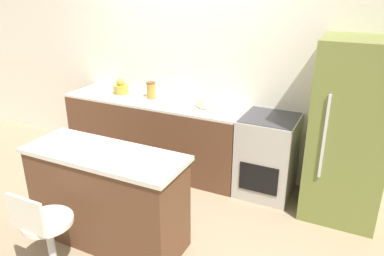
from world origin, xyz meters
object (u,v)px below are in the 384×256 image
at_px(oven_range, 267,156).
at_px(refrigerator, 350,132).
at_px(mixing_bowl, 207,102).
at_px(kettle, 121,88).
at_px(stool_chair, 47,237).

distance_m(oven_range, refrigerator, 0.91).
bearing_deg(mixing_bowl, refrigerator, -3.25).
xyz_separation_m(refrigerator, mixing_bowl, (-1.55, 0.09, 0.06)).
height_order(refrigerator, kettle, refrigerator).
relative_size(oven_range, stool_chair, 1.09).
relative_size(oven_range, mixing_bowl, 3.75).
xyz_separation_m(stool_chair, kettle, (-0.77, 2.10, 0.58)).
height_order(oven_range, kettle, kettle).
bearing_deg(kettle, oven_range, -1.24).
bearing_deg(stool_chair, mixing_bowl, 78.43).
distance_m(refrigerator, kettle, 2.76).
height_order(stool_chair, kettle, kettle).
bearing_deg(mixing_bowl, kettle, 180.00).
distance_m(stool_chair, mixing_bowl, 2.22).
bearing_deg(stool_chair, kettle, 110.15).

